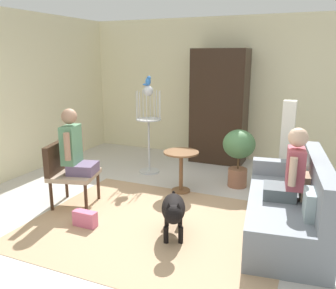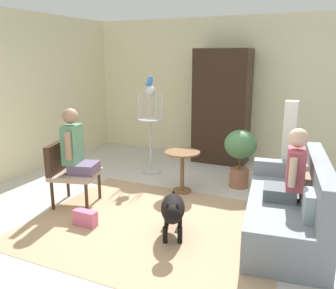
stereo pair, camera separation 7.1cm
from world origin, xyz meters
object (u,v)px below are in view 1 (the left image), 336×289
(couch, at_px, (291,208))
(parrot, at_px, (148,81))
(column_lamp, at_px, (287,148))
(person_on_armchair, at_px, (74,147))
(handbag, at_px, (85,219))
(armchair, at_px, (66,168))
(person_on_couch, at_px, (291,170))
(armoire_cabinet, at_px, (219,107))
(potted_plant, at_px, (239,150))
(round_end_table, at_px, (181,164))
(dog, at_px, (173,210))
(bird_cage_stand, at_px, (149,125))

(couch, bearing_deg, parrot, 150.87)
(column_lamp, bearing_deg, person_on_armchair, -147.84)
(handbag, bearing_deg, armchair, 143.37)
(person_on_couch, distance_m, handbag, 2.48)
(person_on_armchair, distance_m, armoire_cabinet, 3.10)
(parrot, distance_m, potted_plant, 1.90)
(round_end_table, xyz_separation_m, handbag, (-0.65, -1.52, -0.34))
(person_on_couch, xyz_separation_m, person_on_armchair, (-2.75, -0.25, 0.04))
(person_on_couch, distance_m, parrot, 2.97)
(person_on_couch, height_order, parrot, parrot)
(potted_plant, distance_m, handbag, 2.56)
(person_on_armchair, bearing_deg, potted_plant, 40.48)
(armchair, distance_m, column_lamp, 3.18)
(potted_plant, bearing_deg, round_end_table, -142.16)
(dog, distance_m, armoire_cabinet, 3.26)
(person_on_couch, height_order, potted_plant, person_on_couch)
(armchair, height_order, handbag, armchair)
(round_end_table, relative_size, parrot, 3.73)
(person_on_armchair, bearing_deg, armchair, -165.23)
(couch, relative_size, potted_plant, 2.10)
(dog, relative_size, parrot, 5.02)
(handbag, bearing_deg, parrot, 95.64)
(armchair, relative_size, person_on_couch, 1.07)
(dog, bearing_deg, armchair, 171.13)
(bird_cage_stand, bearing_deg, person_on_couch, -30.03)
(couch, height_order, bird_cage_stand, bird_cage_stand)
(column_lamp, xyz_separation_m, handbag, (-2.09, -2.12, -0.60))
(round_end_table, distance_m, potted_plant, 0.95)
(armchair, bearing_deg, bird_cage_stand, 76.74)
(person_on_couch, bearing_deg, handbag, -161.63)
(round_end_table, relative_size, bird_cage_stand, 0.41)
(round_end_table, bearing_deg, parrot, 142.93)
(couch, height_order, column_lamp, column_lamp)
(round_end_table, relative_size, dog, 0.74)
(round_end_table, height_order, handbag, round_end_table)
(person_on_couch, distance_m, column_lamp, 1.38)
(column_lamp, height_order, handbag, column_lamp)
(parrot, relative_size, column_lamp, 0.12)
(round_end_table, relative_size, column_lamp, 0.45)
(dog, relative_size, armoire_cabinet, 0.40)
(armchair, height_order, dog, armchair)
(parrot, bearing_deg, couch, -29.13)
(column_lamp, bearing_deg, armoire_cabinet, 138.24)
(armchair, distance_m, armoire_cabinet, 3.23)
(dog, bearing_deg, couch, 25.87)
(potted_plant, relative_size, handbag, 3.10)
(armoire_cabinet, height_order, handbag, armoire_cabinet)
(round_end_table, height_order, parrot, parrot)
(person_on_armchair, relative_size, column_lamp, 0.63)
(round_end_table, xyz_separation_m, column_lamp, (1.44, 0.59, 0.26))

